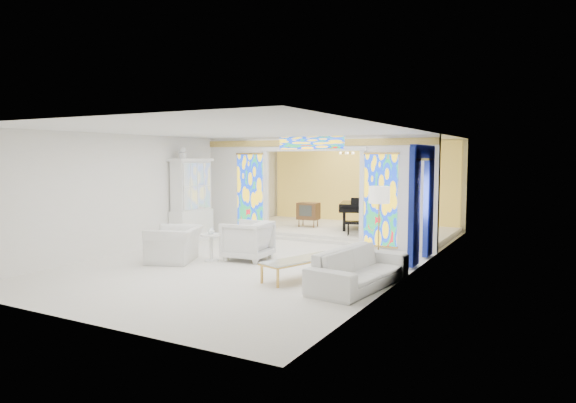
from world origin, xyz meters
The scene contains 24 objects.
floor centered at (0.00, 0.00, 0.00)m, with size 12.00×12.00×0.00m, color silver.
ceiling centered at (0.00, 0.00, 3.00)m, with size 7.00×12.00×0.02m, color silver.
wall_back centered at (0.00, 6.00, 1.50)m, with size 7.00×0.02×3.00m, color silver.
wall_front centered at (0.00, -6.00, 1.50)m, with size 7.00×0.02×3.00m, color silver.
wall_left centered at (-3.50, 0.00, 1.50)m, with size 0.02×12.00×3.00m, color silver.
wall_right centered at (3.50, 0.00, 1.50)m, with size 0.02×12.00×3.00m, color silver.
partition_wall centered at (0.00, 2.00, 1.65)m, with size 7.00×0.22×3.00m.
stained_glass_left centered at (-2.03, 1.89, 1.30)m, with size 0.90×0.04×2.40m, color gold.
stained_glass_right centered at (2.03, 1.89, 1.30)m, with size 0.90×0.04×2.40m, color gold.
stained_glass_transom centered at (0.00, 1.89, 2.82)m, with size 2.00×0.04×0.34m, color gold.
alcove_platform centered at (0.00, 4.10, 0.09)m, with size 6.80×3.80×0.18m, color silver.
gold_curtain_back centered at (0.00, 5.88, 1.50)m, with size 6.70×0.10×2.90m, color #FAD756.
chandelier centered at (0.20, 4.00, 2.55)m, with size 0.48×0.48×0.30m, color #BF9243.
blue_drapes centered at (3.40, 0.70, 1.58)m, with size 0.14×1.85×2.65m.
china_cabinet centered at (-3.22, 0.60, 1.17)m, with size 0.56×1.46×2.72m.
armchair_left centered at (-1.66, -1.93, 0.40)m, with size 1.24×1.08×0.80m, color white.
armchair_right centered at (-0.28, -0.95, 0.46)m, with size 0.99×1.02×0.93m, color silver.
sofa centered at (2.95, -2.08, 0.36)m, with size 2.44×0.95×0.71m, color white.
side_table centered at (-0.95, -1.47, 0.42)m, with size 0.58×0.58×0.63m.
vase centered at (-0.95, -1.47, 0.72)m, with size 0.16×0.16×0.17m, color silver.
coffee_table centered at (1.72, -2.00, 0.38)m, with size 1.14×1.93×0.41m.
floor_lamp centered at (2.83, -0.64, 1.55)m, with size 0.57×0.57×1.81m.
grand_piano centered at (0.80, 4.20, 0.87)m, with size 1.85×2.82×1.02m.
tv_console centered at (-0.99, 3.73, 0.68)m, with size 0.69×0.49×0.78m.
Camera 1 is at (6.30, -11.01, 2.43)m, focal length 32.00 mm.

